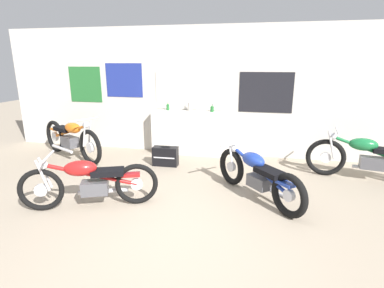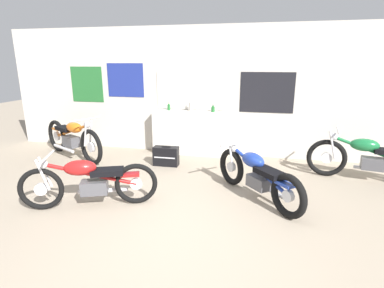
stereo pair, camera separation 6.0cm
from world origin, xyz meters
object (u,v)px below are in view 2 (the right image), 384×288
object	(u,v)px
bottle_center	(213,109)
motorcycle_red	(89,181)
motorcycle_orange	(72,138)
motorcycle_blue	(257,175)
motorcycle_green	(370,158)
hard_case_black	(166,156)
bottle_left_center	(191,106)
bottle_leftmost	(169,107)

from	to	relation	value
bottle_center	motorcycle_red	world-z (taller)	bottle_center
motorcycle_red	motorcycle_orange	bearing A→B (deg)	128.78
bottle_center	motorcycle_orange	world-z (taller)	bottle_center
bottle_center	motorcycle_blue	bearing A→B (deg)	-63.57
motorcycle_green	hard_case_black	distance (m)	3.73
bottle_center	motorcycle_red	distance (m)	3.17
motorcycle_orange	motorcycle_green	world-z (taller)	motorcycle_orange
motorcycle_blue	motorcycle_orange	bearing A→B (deg)	162.83
bottle_left_center	hard_case_black	size ratio (longest dim) A/B	0.48
bottle_left_center	hard_case_black	world-z (taller)	bottle_left_center
motorcycle_orange	motorcycle_green	bearing A→B (deg)	-0.58
motorcycle_blue	motorcycle_red	world-z (taller)	motorcycle_red
motorcycle_blue	motorcycle_red	xyz separation A→B (m)	(-2.34, -0.79, 0.02)
motorcycle_orange	motorcycle_green	xyz separation A→B (m)	(5.87, -0.06, -0.02)
motorcycle_red	motorcycle_orange	size ratio (longest dim) A/B	0.92
hard_case_black	bottle_left_center	bearing A→B (deg)	69.91
motorcycle_blue	hard_case_black	xyz separation A→B (m)	(-1.81, 1.17, -0.19)
bottle_leftmost	hard_case_black	size ratio (longest dim) A/B	0.34
motorcycle_blue	bottle_left_center	bearing A→B (deg)	126.39
bottle_leftmost	motorcycle_blue	xyz separation A→B (m)	(2.00, -2.03, -0.69)
bottle_leftmost	bottle_center	xyz separation A→B (m)	(1.00, -0.02, -0.01)
bottle_left_center	motorcycle_orange	size ratio (longest dim) A/B	0.12
motorcycle_orange	motorcycle_green	size ratio (longest dim) A/B	0.97
motorcycle_blue	motorcycle_green	distance (m)	2.24
bottle_left_center	motorcycle_green	size ratio (longest dim) A/B	0.12
motorcycle_red	hard_case_black	size ratio (longest dim) A/B	3.60
bottle_center	motorcycle_orange	size ratio (longest dim) A/B	0.08
bottle_leftmost	bottle_left_center	distance (m)	0.50
motorcycle_blue	motorcycle_red	bearing A→B (deg)	-161.31
motorcycle_red	motorcycle_green	bearing A→B (deg)	24.71
bottle_leftmost	bottle_center	world-z (taller)	bottle_leftmost
bottle_center	hard_case_black	world-z (taller)	bottle_center
motorcycle_green	bottle_leftmost	bearing A→B (deg)	167.50
motorcycle_red	hard_case_black	xyz separation A→B (m)	(0.53, 1.96, -0.20)
motorcycle_blue	bottle_leftmost	bearing A→B (deg)	134.54
bottle_left_center	motorcycle_red	size ratio (longest dim) A/B	0.13
bottle_leftmost	hard_case_black	world-z (taller)	bottle_leftmost
bottle_leftmost	bottle_left_center	size ratio (longest dim) A/B	0.70
motorcycle_red	motorcycle_blue	bearing A→B (deg)	18.69
bottle_leftmost	motorcycle_green	distance (m)	4.05
bottle_leftmost	motorcycle_orange	distance (m)	2.21
motorcycle_blue	motorcycle_orange	world-z (taller)	motorcycle_orange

